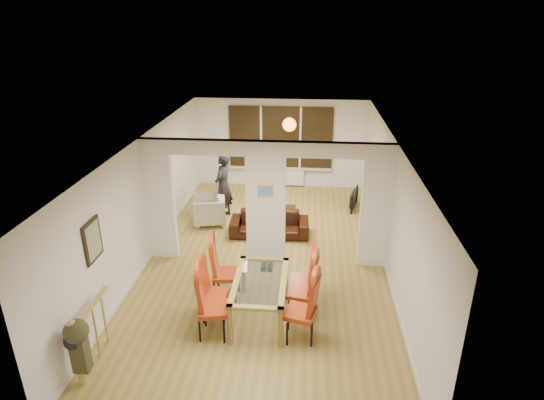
# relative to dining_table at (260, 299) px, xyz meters

# --- Properties ---
(floor) EXTENTS (5.00, 9.00, 0.01)m
(floor) POSITION_rel_dining_table_xyz_m (-0.09, 1.97, -0.37)
(floor) COLOR olive
(floor) RESTS_ON ground
(room_walls) EXTENTS (5.00, 9.00, 2.60)m
(room_walls) POSITION_rel_dining_table_xyz_m (-0.09, 1.97, 0.93)
(room_walls) COLOR silver
(room_walls) RESTS_ON floor
(divider_wall) EXTENTS (5.00, 0.18, 2.60)m
(divider_wall) POSITION_rel_dining_table_xyz_m (-0.09, 1.97, 0.93)
(divider_wall) COLOR white
(divider_wall) RESTS_ON floor
(bay_window_blinds) EXTENTS (3.00, 0.08, 1.80)m
(bay_window_blinds) POSITION_rel_dining_table_xyz_m (-0.09, 6.41, 1.13)
(bay_window_blinds) COLOR black
(bay_window_blinds) RESTS_ON room_walls
(radiator) EXTENTS (1.40, 0.08, 0.50)m
(radiator) POSITION_rel_dining_table_xyz_m (-0.09, 6.37, -0.07)
(radiator) COLOR white
(radiator) RESTS_ON floor
(pendant_light) EXTENTS (0.36, 0.36, 0.36)m
(pendant_light) POSITION_rel_dining_table_xyz_m (0.21, 5.27, 1.78)
(pendant_light) COLOR orange
(pendant_light) RESTS_ON room_walls
(stair_newel) EXTENTS (0.40, 1.20, 1.10)m
(stair_newel) POSITION_rel_dining_table_xyz_m (-2.34, -1.23, 0.18)
(stair_newel) COLOR #A5924C
(stair_newel) RESTS_ON floor
(wall_poster) EXTENTS (0.04, 0.52, 0.67)m
(wall_poster) POSITION_rel_dining_table_xyz_m (-2.56, -0.43, 1.23)
(wall_poster) COLOR gray
(wall_poster) RESTS_ON room_walls
(pillar_photo) EXTENTS (0.30, 0.03, 0.25)m
(pillar_photo) POSITION_rel_dining_table_xyz_m (-0.09, 1.87, 1.23)
(pillar_photo) COLOR #4C8CD8
(pillar_photo) RESTS_ON divider_wall
(dining_table) EXTENTS (0.89, 1.57, 0.74)m
(dining_table) POSITION_rel_dining_table_xyz_m (0.00, 0.00, 0.00)
(dining_table) COLOR olive
(dining_table) RESTS_ON floor
(dining_chair_la) EXTENTS (0.56, 0.56, 1.18)m
(dining_chair_la) POSITION_rel_dining_table_xyz_m (-0.69, -0.52, 0.22)
(dining_chair_la) COLOR #992F0F
(dining_chair_la) RESTS_ON floor
(dining_chair_lb) EXTENTS (0.46, 0.46, 1.07)m
(dining_chair_lb) POSITION_rel_dining_table_xyz_m (-0.77, -0.08, 0.17)
(dining_chair_lb) COLOR #992F0F
(dining_chair_lb) RESTS_ON floor
(dining_chair_lc) EXTENTS (0.52, 0.52, 1.17)m
(dining_chair_lc) POSITION_rel_dining_table_xyz_m (-0.68, 0.52, 0.22)
(dining_chair_lc) COLOR #992F0F
(dining_chair_lc) RESTS_ON floor
(dining_chair_ra) EXTENTS (0.56, 0.56, 1.16)m
(dining_chair_ra) POSITION_rel_dining_table_xyz_m (0.69, -0.49, 0.21)
(dining_chair_ra) COLOR #992F0F
(dining_chair_ra) RESTS_ON floor
(dining_chair_rb) EXTENTS (0.54, 0.54, 1.16)m
(dining_chair_rb) POSITION_rel_dining_table_xyz_m (0.68, 0.08, 0.21)
(dining_chair_rb) COLOR #992F0F
(dining_chair_rb) RESTS_ON floor
(dining_chair_rc) EXTENTS (0.44, 0.44, 1.07)m
(dining_chair_rc) POSITION_rel_dining_table_xyz_m (0.67, 0.50, 0.16)
(dining_chair_rc) COLOR #992F0F
(dining_chair_rc) RESTS_ON floor
(sofa) EXTENTS (1.86, 0.78, 0.53)m
(sofa) POSITION_rel_dining_table_xyz_m (-0.13, 3.14, -0.10)
(sofa) COLOR black
(sofa) RESTS_ON floor
(armchair) EXTENTS (0.91, 0.93, 0.71)m
(armchair) POSITION_rel_dining_table_xyz_m (-1.68, 3.65, -0.01)
(armchair) COLOR beige
(armchair) RESTS_ON floor
(person) EXTENTS (0.71, 0.56, 1.71)m
(person) POSITION_rel_dining_table_xyz_m (-1.37, 4.04, 0.49)
(person) COLOR black
(person) RESTS_ON floor
(television) EXTENTS (0.88, 0.33, 0.51)m
(television) POSITION_rel_dining_table_xyz_m (1.91, 4.91, -0.12)
(television) COLOR black
(television) RESTS_ON floor
(coffee_table) EXTENTS (1.04, 0.76, 0.22)m
(coffee_table) POSITION_rel_dining_table_xyz_m (-0.03, 4.23, -0.26)
(coffee_table) COLOR black
(coffee_table) RESTS_ON floor
(bottle) EXTENTS (0.06, 0.06, 0.26)m
(bottle) POSITION_rel_dining_table_xyz_m (-0.16, 4.27, -0.02)
(bottle) COLOR #143F19
(bottle) RESTS_ON coffee_table
(bowl) EXTENTS (0.22, 0.22, 0.05)m
(bowl) POSITION_rel_dining_table_xyz_m (0.12, 4.14, -0.13)
(bowl) COLOR black
(bowl) RESTS_ON coffee_table
(shoes) EXTENTS (0.23, 0.24, 0.09)m
(shoes) POSITION_rel_dining_table_xyz_m (-0.04, 1.56, -0.32)
(shoes) COLOR black
(shoes) RESTS_ON floor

